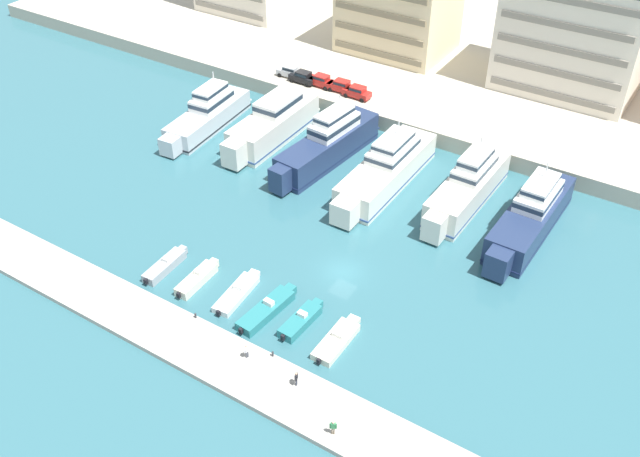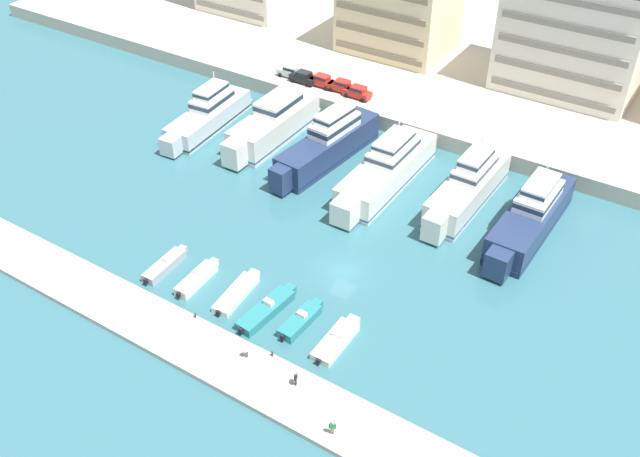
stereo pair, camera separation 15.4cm
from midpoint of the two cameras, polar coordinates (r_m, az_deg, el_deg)
ground_plane at (r=76.21m, az=1.91°, el=-3.50°), size 400.00×400.00×0.00m
quay_promenade at (r=126.60m, az=17.41°, el=13.23°), size 180.00×70.00×2.26m
pier_dock at (r=66.30m, az=-5.81°, el=-11.42°), size 120.00×5.95×0.54m
yacht_silver_far_left at (r=101.85m, az=-8.91°, el=9.04°), size 5.51×18.35×7.48m
yacht_ivory_left at (r=97.88m, az=-3.74°, el=8.36°), size 4.97×18.74×7.42m
yacht_navy_mid_left at (r=92.80m, az=0.68°, el=6.79°), size 5.65×20.36×8.45m
yacht_ivory_center_left at (r=88.60m, az=5.38°, el=4.75°), size 5.06×21.21×7.74m
yacht_ivory_center at (r=86.57m, az=11.79°, el=3.27°), size 4.51×18.95×8.09m
yacht_navy_center_right at (r=83.52m, az=16.57°, el=0.96°), size 4.84×19.88×8.05m
motorboat_grey_far_left at (r=77.97m, az=-12.22°, el=-2.88°), size 1.77×6.58×1.37m
motorboat_cream_left at (r=75.66m, az=-9.74°, el=-3.96°), size 1.77×6.45×1.51m
motorboat_white_mid_left at (r=73.69m, az=-6.59°, el=-5.13°), size 2.47×7.34×1.25m
motorboat_teal_center_left at (r=71.44m, az=-4.22°, el=-6.47°), size 2.46×8.12×1.49m
motorboat_teal_center at (r=70.21m, az=-1.48°, el=-7.35°), size 1.90×6.28×1.38m
motorboat_cream_center_right at (r=68.51m, az=1.40°, el=-8.92°), size 2.12×6.97×1.20m
car_silver_far_left at (r=110.14m, az=-2.31°, el=12.47°), size 4.16×2.05×1.80m
car_black_left at (r=108.34m, az=-1.29°, el=12.04°), size 4.12×1.96×1.80m
car_red_mid_left at (r=107.28m, az=0.17°, el=11.78°), size 4.12×1.96×1.80m
car_red_center_left at (r=105.77m, az=1.80°, el=11.36°), size 4.14×2.01×1.80m
car_red_center at (r=104.14m, az=3.08°, el=10.88°), size 4.12×1.95×1.80m
apartment_block_mid_left at (r=109.98m, az=19.87°, el=14.57°), size 19.68×13.54×18.98m
pedestrian_near_edge at (r=64.06m, az=-1.88°, el=-11.84°), size 0.34×0.58×1.58m
pedestrian_mid_deck at (r=60.79m, az=1.07°, el=-15.57°), size 0.56×0.39×1.59m
pedestrian_far_side at (r=66.52m, az=-5.84°, el=-9.65°), size 0.34×0.58×1.57m
bollard_west at (r=71.24m, az=-9.89°, el=-6.83°), size 0.20×0.20×0.61m
bollard_west_mid at (r=66.86m, az=-3.77°, el=-9.95°), size 0.20×0.20×0.61m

